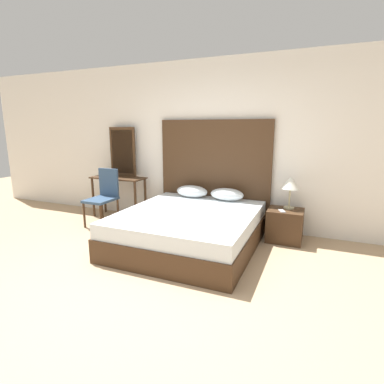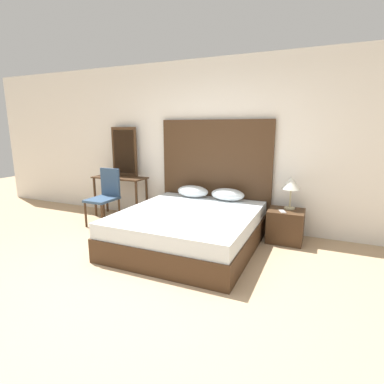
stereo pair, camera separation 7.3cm
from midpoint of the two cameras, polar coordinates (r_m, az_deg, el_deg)
The scene contains 13 objects.
ground_plane at distance 3.17m, azimuth -11.16°, elevation -18.93°, with size 16.00×16.00×0.00m, color tan.
wall_back at distance 4.99m, azimuth 5.14°, elevation 8.95°, with size 10.00×0.06×2.70m.
bed at distance 4.19m, azimuth -0.06°, elevation -7.01°, with size 1.79×1.99×0.50m.
headboard at distance 4.97m, azimuth 4.75°, elevation 3.45°, with size 1.88×0.05×1.75m.
pillow_left at distance 4.93m, azimuth 0.57°, elevation 0.13°, with size 0.53×0.29×0.19m.
pillow_right at distance 4.73m, azimuth 7.24°, elevation -0.48°, with size 0.53×0.29×0.19m.
phone_on_bed at distance 3.89m, azimuth 0.50°, elevation -4.53°, with size 0.16×0.15×0.01m.
nightstand at distance 4.57m, azimuth 17.81°, elevation -6.15°, with size 0.49×0.44×0.47m.
table_lamp at distance 4.51m, azimuth 18.82°, elevation 1.46°, with size 0.26×0.26×0.47m.
phone_on_nightstand at distance 4.40m, azimuth 17.30°, elevation -3.54°, with size 0.12×0.17×0.01m.
vanity_desk at distance 5.62m, azimuth -13.18°, elevation 1.35°, with size 1.00×0.41×0.75m.
vanity_mirror at distance 5.68m, azimuth -12.40°, elevation 7.51°, with size 0.53×0.03×0.89m.
chair at distance 5.32m, azimuth -15.76°, elevation -0.30°, with size 0.40×0.51×0.94m.
Camera 2 is at (1.64, -2.18, 1.63)m, focal length 28.00 mm.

